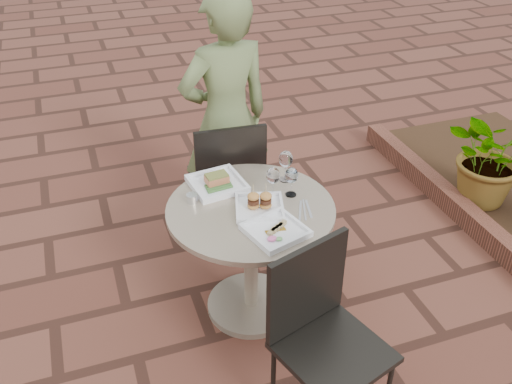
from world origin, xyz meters
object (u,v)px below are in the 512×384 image
object	(u,v)px
plate_tuna	(275,230)
chair_near	(321,324)
plate_sliders	(260,205)
cafe_table	(251,244)
chair_far	(228,175)
plate_salmon	(217,183)
diner	(226,120)

from	to	relation	value
plate_tuna	chair_near	bearing A→B (deg)	-85.17
chair_near	plate_sliders	size ratio (longest dim) A/B	3.01
cafe_table	plate_sliders	world-z (taller)	plate_sliders
chair_far	plate_salmon	size ratio (longest dim) A/B	2.95
chair_near	plate_tuna	xyz separation A→B (m)	(-0.04, 0.48, 0.20)
plate_tuna	diner	bearing A→B (deg)	86.31
chair_near	plate_salmon	size ratio (longest dim) A/B	2.95
chair_near	plate_tuna	size ratio (longest dim) A/B	2.82
diner	cafe_table	bearing A→B (deg)	73.81
chair_far	plate_sliders	size ratio (longest dim) A/B	3.01
plate_sliders	cafe_table	bearing A→B (deg)	135.14
cafe_table	plate_sliders	bearing A→B (deg)	-44.86
plate_sliders	chair_near	bearing A→B (deg)	-86.06
cafe_table	plate_sliders	xyz separation A→B (m)	(0.04, -0.04, 0.28)
chair_far	plate_sliders	world-z (taller)	chair_far
cafe_table	chair_near	xyz separation A→B (m)	(0.08, -0.73, 0.07)
chair_near	plate_sliders	world-z (taller)	chair_near
chair_near	diner	distance (m)	1.57
plate_salmon	plate_sliders	xyz separation A→B (m)	(0.15, -0.29, 0.01)
plate_salmon	plate_sliders	world-z (taller)	plate_sliders
chair_far	diner	bearing A→B (deg)	-100.86
cafe_table	plate_sliders	size ratio (longest dim) A/B	2.91
chair_near	plate_tuna	world-z (taller)	chair_near
chair_far	diner	xyz separation A→B (m)	(0.05, 0.18, 0.29)
plate_salmon	chair_far	bearing A→B (deg)	65.24
cafe_table	plate_salmon	xyz separation A→B (m)	(-0.11, 0.26, 0.27)
diner	plate_tuna	size ratio (longest dim) A/B	5.09
plate_sliders	plate_salmon	bearing A→B (deg)	116.81
chair_far	cafe_table	bearing A→B (deg)	88.73
chair_near	diner	bearing A→B (deg)	71.34
diner	plate_salmon	bearing A→B (deg)	59.86
plate_salmon	plate_tuna	size ratio (longest dim) A/B	0.96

